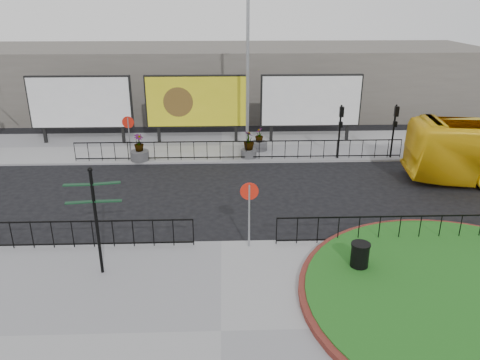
{
  "coord_description": "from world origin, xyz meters",
  "views": [
    {
      "loc": [
        0.15,
        -15.28,
        8.52
      ],
      "look_at": [
        0.77,
        2.16,
        1.69
      ],
      "focal_mm": 35.0,
      "sensor_mm": 36.0,
      "label": 1
    }
  ],
  "objects_px": {
    "billboard_mid": "(197,102)",
    "planter_b": "(249,147)",
    "fingerpost_sign": "(95,211)",
    "litter_bin": "(360,258)",
    "planter_a": "(139,151)",
    "planter_c": "(259,143)",
    "lamp_post": "(248,69)"
  },
  "relations": [
    {
      "from": "lamp_post",
      "to": "planter_a",
      "type": "distance_m",
      "value": 7.52
    },
    {
      "from": "planter_c",
      "to": "planter_b",
      "type": "bearing_deg",
      "value": -116.85
    },
    {
      "from": "fingerpost_sign",
      "to": "planter_c",
      "type": "xyz_separation_m",
      "value": [
        6.09,
        12.95,
        -1.76
      ]
    },
    {
      "from": "planter_a",
      "to": "planter_b",
      "type": "relative_size",
      "value": 0.96
    },
    {
      "from": "billboard_mid",
      "to": "planter_a",
      "type": "relative_size",
      "value": 4.23
    },
    {
      "from": "planter_b",
      "to": "planter_c",
      "type": "relative_size",
      "value": 1.14
    },
    {
      "from": "litter_bin",
      "to": "planter_c",
      "type": "relative_size",
      "value": 0.78
    },
    {
      "from": "fingerpost_sign",
      "to": "litter_bin",
      "type": "bearing_deg",
      "value": -3.69
    },
    {
      "from": "lamp_post",
      "to": "planter_b",
      "type": "xyz_separation_m",
      "value": [
        0.01,
        -1.34,
        -4.07
      ]
    },
    {
      "from": "planter_a",
      "to": "planter_c",
      "type": "xyz_separation_m",
      "value": [
        6.72,
        1.6,
        -0.06
      ]
    },
    {
      "from": "fingerpost_sign",
      "to": "litter_bin",
      "type": "relative_size",
      "value": 3.51
    },
    {
      "from": "planter_a",
      "to": "planter_c",
      "type": "relative_size",
      "value": 1.09
    },
    {
      "from": "litter_bin",
      "to": "planter_b",
      "type": "height_order",
      "value": "planter_b"
    },
    {
      "from": "litter_bin",
      "to": "fingerpost_sign",
      "type": "bearing_deg",
      "value": 178.17
    },
    {
      "from": "planter_a",
      "to": "planter_b",
      "type": "bearing_deg",
      "value": 2.45
    },
    {
      "from": "planter_c",
      "to": "fingerpost_sign",
      "type": "bearing_deg",
      "value": -115.2
    },
    {
      "from": "litter_bin",
      "to": "planter_a",
      "type": "distance_m",
      "value": 14.71
    },
    {
      "from": "lamp_post",
      "to": "billboard_mid",
      "type": "bearing_deg",
      "value": 146.75
    },
    {
      "from": "planter_a",
      "to": "planter_c",
      "type": "height_order",
      "value": "planter_a"
    },
    {
      "from": "lamp_post",
      "to": "fingerpost_sign",
      "type": "height_order",
      "value": "lamp_post"
    },
    {
      "from": "billboard_mid",
      "to": "litter_bin",
      "type": "height_order",
      "value": "billboard_mid"
    },
    {
      "from": "fingerpost_sign",
      "to": "litter_bin",
      "type": "height_order",
      "value": "fingerpost_sign"
    },
    {
      "from": "fingerpost_sign",
      "to": "planter_a",
      "type": "height_order",
      "value": "fingerpost_sign"
    },
    {
      "from": "billboard_mid",
      "to": "planter_b",
      "type": "distance_m",
      "value": 4.85
    },
    {
      "from": "planter_b",
      "to": "fingerpost_sign",
      "type": "bearing_deg",
      "value": -115.0
    },
    {
      "from": "billboard_mid",
      "to": "planter_b",
      "type": "height_order",
      "value": "billboard_mid"
    },
    {
      "from": "lamp_post",
      "to": "planter_a",
      "type": "height_order",
      "value": "lamp_post"
    },
    {
      "from": "planter_b",
      "to": "planter_c",
      "type": "height_order",
      "value": "planter_b"
    },
    {
      "from": "planter_a",
      "to": "fingerpost_sign",
      "type": "bearing_deg",
      "value": -86.85
    },
    {
      "from": "billboard_mid",
      "to": "planter_c",
      "type": "xyz_separation_m",
      "value": [
        3.7,
        -1.97,
        -2.04
      ]
    },
    {
      "from": "litter_bin",
      "to": "planter_a",
      "type": "bearing_deg",
      "value": 127.82
    },
    {
      "from": "billboard_mid",
      "to": "lamp_post",
      "type": "bearing_deg",
      "value": -33.25
    }
  ]
}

